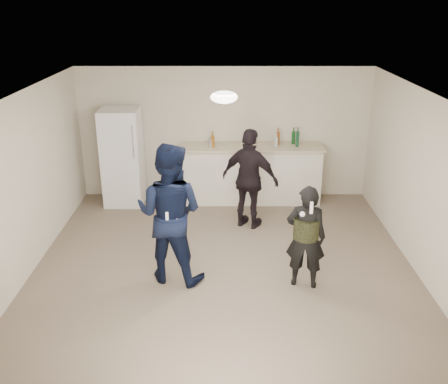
{
  "coord_description": "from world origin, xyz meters",
  "views": [
    {
      "loc": [
        0.01,
        -6.24,
        3.69
      ],
      "look_at": [
        0.0,
        0.2,
        1.15
      ],
      "focal_mm": 40.0,
      "sensor_mm": 36.0,
      "label": 1
    }
  ],
  "objects_px": {
    "man": "(170,214)",
    "woman": "(306,237)",
    "shaker": "(211,143)",
    "spectator": "(250,179)",
    "fridge": "(123,157)",
    "counter": "(251,175)"
  },
  "relations": [
    {
      "from": "man",
      "to": "woman",
      "type": "height_order",
      "value": "man"
    },
    {
      "from": "shaker",
      "to": "spectator",
      "type": "distance_m",
      "value": 1.32
    },
    {
      "from": "shaker",
      "to": "fridge",
      "type": "bearing_deg",
      "value": -179.38
    },
    {
      "from": "fridge",
      "to": "spectator",
      "type": "relative_size",
      "value": 1.05
    },
    {
      "from": "shaker",
      "to": "woman",
      "type": "bearing_deg",
      "value": -65.69
    },
    {
      "from": "shaker",
      "to": "spectator",
      "type": "relative_size",
      "value": 0.1
    },
    {
      "from": "woman",
      "to": "man",
      "type": "bearing_deg",
      "value": 5.87
    },
    {
      "from": "counter",
      "to": "man",
      "type": "xyz_separation_m",
      "value": [
        -1.23,
        -2.81,
        0.45
      ]
    },
    {
      "from": "fridge",
      "to": "woman",
      "type": "relative_size",
      "value": 1.25
    },
    {
      "from": "counter",
      "to": "man",
      "type": "relative_size",
      "value": 1.33
    },
    {
      "from": "shaker",
      "to": "woman",
      "type": "distance_m",
      "value": 3.27
    },
    {
      "from": "shaker",
      "to": "spectator",
      "type": "height_order",
      "value": "spectator"
    },
    {
      "from": "woman",
      "to": "shaker",
      "type": "bearing_deg",
      "value": -53.88
    },
    {
      "from": "woman",
      "to": "spectator",
      "type": "distance_m",
      "value": 1.98
    },
    {
      "from": "fridge",
      "to": "spectator",
      "type": "bearing_deg",
      "value": -24.82
    },
    {
      "from": "fridge",
      "to": "man",
      "type": "xyz_separation_m",
      "value": [
        1.16,
        -2.74,
        0.07
      ]
    },
    {
      "from": "counter",
      "to": "spectator",
      "type": "height_order",
      "value": "spectator"
    },
    {
      "from": "fridge",
      "to": "woman",
      "type": "height_order",
      "value": "fridge"
    },
    {
      "from": "shaker",
      "to": "man",
      "type": "distance_m",
      "value": 2.81
    },
    {
      "from": "man",
      "to": "woman",
      "type": "xyz_separation_m",
      "value": [
        1.81,
        -0.19,
        -0.25
      ]
    },
    {
      "from": "fridge",
      "to": "spectator",
      "type": "distance_m",
      "value": 2.55
    },
    {
      "from": "counter",
      "to": "shaker",
      "type": "height_order",
      "value": "shaker"
    }
  ]
}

